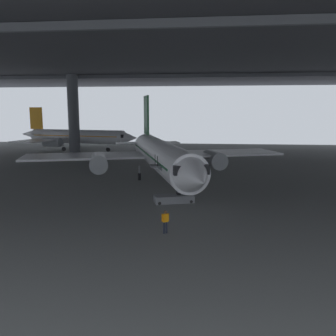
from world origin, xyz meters
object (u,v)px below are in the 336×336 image
at_px(crew_worker_by_stairs, 178,184).
at_px(airplane_distant, 75,136).
at_px(airplane_main, 161,155).
at_px(crew_worker_near_nose, 165,220).
at_px(boarding_stairs, 173,195).

height_order(crew_worker_by_stairs, airplane_distant, airplane_distant).
bearing_deg(airplane_distant, airplane_main, -55.24).
xyz_separation_m(airplane_main, crew_worker_near_nose, (2.63, -17.91, -2.39)).
height_order(boarding_stairs, airplane_distant, airplane_distant).
distance_m(airplane_main, crew_worker_near_nose, 18.26).
height_order(airplane_main, crew_worker_by_stairs, airplane_main).
height_order(airplane_main, airplane_distant, airplane_main).
bearing_deg(crew_worker_near_nose, airplane_distant, 116.76).
xyz_separation_m(boarding_stairs, airplane_distant, (-25.77, 42.93, 2.36)).
relative_size(boarding_stairs, airplane_distant, 0.16).
bearing_deg(crew_worker_by_stairs, airplane_distant, 123.28).
distance_m(crew_worker_near_nose, crew_worker_by_stairs, 12.12).
xyz_separation_m(boarding_stairs, crew_worker_by_stairs, (0.14, 3.46, 0.29)).
relative_size(crew_worker_by_stairs, airplane_distant, 0.06).
distance_m(boarding_stairs, airplane_distant, 50.12).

